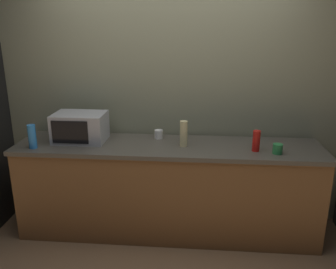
{
  "coord_description": "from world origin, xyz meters",
  "views": [
    {
      "loc": [
        0.27,
        -2.68,
        1.97
      ],
      "look_at": [
        0.0,
        0.4,
        1.0
      ],
      "focal_mm": 37.72,
      "sensor_mm": 36.0,
      "label": 1
    }
  ],
  "objects_px": {
    "bottle_hot_sauce": "(256,141)",
    "mug_green": "(278,149)",
    "mug_white": "(159,134)",
    "bottle_spray_cleaner": "(32,137)",
    "bottle_hand_soap": "(184,134)",
    "microwave": "(80,127)"
  },
  "relations": [
    {
      "from": "mug_white",
      "to": "mug_green",
      "type": "distance_m",
      "value": 1.12
    },
    {
      "from": "microwave",
      "to": "mug_green",
      "type": "xyz_separation_m",
      "value": [
        1.8,
        -0.2,
        -0.09
      ]
    },
    {
      "from": "microwave",
      "to": "bottle_spray_cleaner",
      "type": "relative_size",
      "value": 2.21
    },
    {
      "from": "bottle_hot_sauce",
      "to": "mug_white",
      "type": "xyz_separation_m",
      "value": [
        -0.89,
        0.28,
        -0.05
      ]
    },
    {
      "from": "bottle_spray_cleaner",
      "to": "mug_white",
      "type": "height_order",
      "value": "bottle_spray_cleaner"
    },
    {
      "from": "bottle_hand_soap",
      "to": "mug_white",
      "type": "bearing_deg",
      "value": 140.87
    },
    {
      "from": "bottle_hand_soap",
      "to": "bottle_spray_cleaner",
      "type": "bearing_deg",
      "value": -172.69
    },
    {
      "from": "bottle_spray_cleaner",
      "to": "bottle_hand_soap",
      "type": "relative_size",
      "value": 0.91
    },
    {
      "from": "bottle_hot_sauce",
      "to": "mug_green",
      "type": "distance_m",
      "value": 0.19
    },
    {
      "from": "bottle_hand_soap",
      "to": "mug_green",
      "type": "distance_m",
      "value": 0.83
    },
    {
      "from": "microwave",
      "to": "bottle_hot_sauce",
      "type": "distance_m",
      "value": 1.63
    },
    {
      "from": "bottle_spray_cleaner",
      "to": "mug_green",
      "type": "bearing_deg",
      "value": 1.19
    },
    {
      "from": "bottle_spray_cleaner",
      "to": "bottle_hot_sauce",
      "type": "height_order",
      "value": "bottle_spray_cleaner"
    },
    {
      "from": "bottle_hot_sauce",
      "to": "mug_white",
      "type": "bearing_deg",
      "value": 162.54
    },
    {
      "from": "bottle_hot_sauce",
      "to": "mug_green",
      "type": "xyz_separation_m",
      "value": [
        0.18,
        -0.05,
        -0.05
      ]
    },
    {
      "from": "bottle_hand_soap",
      "to": "mug_green",
      "type": "bearing_deg",
      "value": -8.92
    },
    {
      "from": "bottle_spray_cleaner",
      "to": "mug_white",
      "type": "xyz_separation_m",
      "value": [
        1.1,
        0.38,
        -0.07
      ]
    },
    {
      "from": "bottle_hand_soap",
      "to": "bottle_hot_sauce",
      "type": "height_order",
      "value": "bottle_hand_soap"
    },
    {
      "from": "microwave",
      "to": "mug_green",
      "type": "bearing_deg",
      "value": -6.27
    },
    {
      "from": "bottle_hand_soap",
      "to": "bottle_hot_sauce",
      "type": "relative_size",
      "value": 1.28
    },
    {
      "from": "microwave",
      "to": "bottle_spray_cleaner",
      "type": "xyz_separation_m",
      "value": [
        -0.36,
        -0.24,
        -0.03
      ]
    },
    {
      "from": "bottle_hand_soap",
      "to": "mug_white",
      "type": "xyz_separation_m",
      "value": [
        -0.25,
        0.21,
        -0.08
      ]
    }
  ]
}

